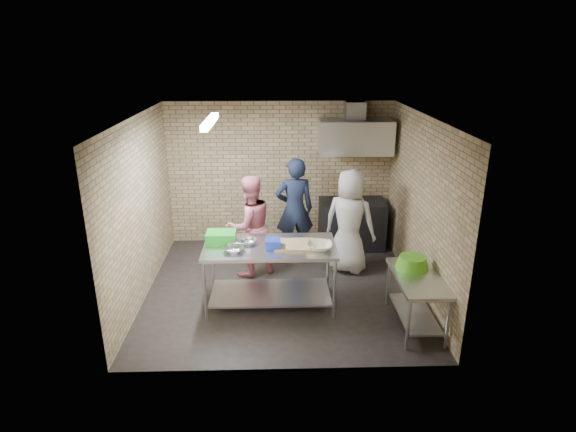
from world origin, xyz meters
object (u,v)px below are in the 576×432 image
object	(u,v)px
woman_white	(350,221)
side_counter	(416,301)
prep_table	(270,275)
stove	(351,224)
green_crate	(221,237)
woman_pink	(250,226)
bottle_green	(378,139)
green_basin	(412,262)
bottle_red	(356,139)
man_navy	(295,210)
blue_tub	(273,244)

from	to	relation	value
woman_white	side_counter	bearing A→B (deg)	137.14
prep_table	stove	world-z (taller)	prep_table
green_crate	woman_white	xyz separation A→B (m)	(2.02, 0.98, -0.14)
side_counter	woman_pink	size ratio (longest dim) A/B	0.70
green_crate	bottle_green	distance (m)	3.63
green_basin	bottle_green	size ratio (longest dim) A/B	3.07
side_counter	woman_white	bearing A→B (deg)	110.87
bottle_green	bottle_red	bearing A→B (deg)	180.00
man_navy	woman_pink	bearing A→B (deg)	30.79
stove	green_crate	distance (m)	3.05
stove	prep_table	bearing A→B (deg)	-125.89
bottle_red	woman_white	size ratio (longest dim) A/B	0.10
prep_table	green_basin	bearing A→B (deg)	-11.02
bottle_red	woman_white	distance (m)	1.72
prep_table	man_navy	bearing A→B (deg)	75.19
stove	green_crate	xyz separation A→B (m)	(-2.23, -2.00, 0.58)
side_counter	bottle_green	xyz separation A→B (m)	(0.00, 2.99, 1.64)
bottle_red	prep_table	bearing A→B (deg)	-123.87
stove	bottle_green	world-z (taller)	bottle_green
green_basin	man_navy	distance (m)	2.52
green_basin	prep_table	bearing A→B (deg)	168.98
prep_table	woman_pink	xyz separation A→B (m)	(-0.34, 1.01, 0.38)
bottle_green	woman_pink	distance (m)	2.92
blue_tub	bottle_red	xyz separation A→B (m)	(1.53, 2.46, 1.02)
green_basin	man_navy	size ratio (longest dim) A/B	0.25
green_crate	woman_pink	bearing A→B (deg)	67.74
prep_table	stove	size ratio (longest dim) A/B	1.58
blue_tub	woman_pink	bearing A→B (deg)	109.12
bottle_green	woman_white	xyz separation A→B (m)	(-0.66, -1.25, -1.13)
stove	man_navy	size ratio (longest dim) A/B	0.65
bottle_red	bottle_green	distance (m)	0.40
bottle_green	stove	bearing A→B (deg)	-151.93
prep_table	green_crate	world-z (taller)	green_crate
green_basin	woman_pink	bearing A→B (deg)	148.77
bottle_red	woman_pink	bearing A→B (deg)	-144.93
prep_table	green_basin	distance (m)	2.03
green_basin	bottle_green	bearing A→B (deg)	89.58
prep_table	green_crate	distance (m)	0.90
stove	green_crate	world-z (taller)	green_crate
bottle_red	green_basin	bearing A→B (deg)	-82.10
bottle_red	blue_tub	bearing A→B (deg)	-121.95
green_basin	bottle_red	world-z (taller)	bottle_red
woman_pink	blue_tub	bearing A→B (deg)	80.23
bottle_green	man_navy	size ratio (longest dim) A/B	0.08
stove	bottle_red	distance (m)	1.60
green_crate	bottle_red	xyz separation A→B (m)	(2.28, 2.24, 1.00)
bottle_green	man_navy	xyz separation A→B (m)	(-1.56, -0.74, -1.09)
side_counter	bottle_red	bearing A→B (deg)	97.62
blue_tub	green_basin	xyz separation A→B (m)	(1.91, -0.28, -0.18)
green_crate	woman_pink	xyz separation A→B (m)	(0.36, 0.89, -0.18)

